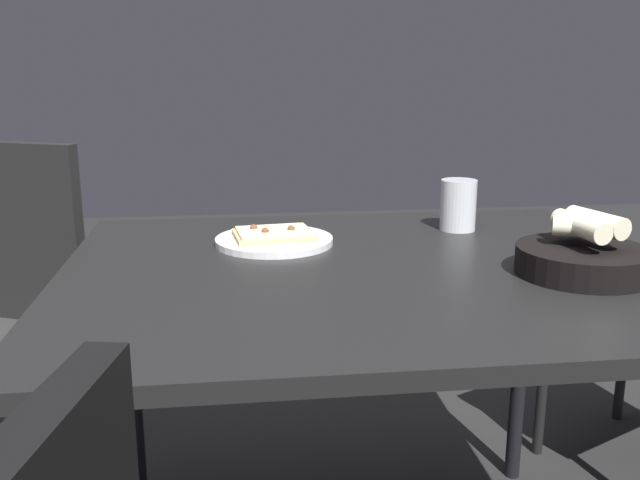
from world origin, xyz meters
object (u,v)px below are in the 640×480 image
(dining_table, at_px, (364,297))
(bread_basket, at_px, (584,256))
(beer_glass, at_px, (458,207))
(pizza_plate, at_px, (274,239))

(dining_table, height_order, bread_basket, bread_basket)
(beer_glass, bearing_deg, pizza_plate, -79.63)
(pizza_plate, bearing_deg, bread_basket, 61.43)
(bread_basket, distance_m, beer_glass, 0.39)
(pizza_plate, relative_size, bread_basket, 1.05)
(dining_table, height_order, pizza_plate, pizza_plate)
(pizza_plate, xyz_separation_m, beer_glass, (-0.08, 0.42, 0.04))
(dining_table, bearing_deg, pizza_plate, -139.85)
(dining_table, height_order, beer_glass, beer_glass)
(bread_basket, relative_size, beer_glass, 2.06)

